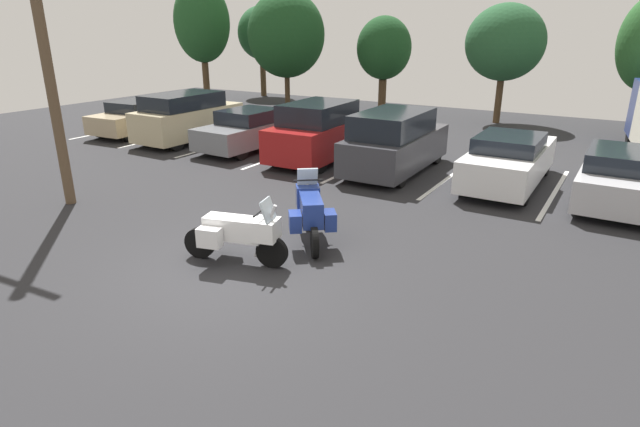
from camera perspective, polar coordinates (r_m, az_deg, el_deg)
The scene contains 17 objects.
ground at distance 9.81m, azimuth -10.24°, elevation -6.49°, with size 44.00×44.00×0.10m, color #262628.
motorcycle_touring at distance 9.82m, azimuth -9.01°, elevation -2.07°, with size 2.07×1.04×1.33m.
motorcycle_second at distance 10.72m, azimuth -1.08°, elevation 0.33°, with size 1.44×1.74×1.42m.
parking_stripes at distance 17.05m, azimuth 4.60°, elevation 5.43°, with size 23.62×5.11×0.01m.
car_tan at distance 23.23m, azimuth -19.10°, elevation 10.01°, with size 2.11×4.53×1.37m.
car_champagne at distance 20.95m, azimuth -14.38°, elevation 10.23°, with size 1.87×4.38×1.86m.
car_grey at distance 19.31m, azimuth -7.43°, elevation 9.17°, with size 1.93×4.75×1.44m.
car_red at distance 17.38m, azimuth -0.03°, elevation 8.95°, with size 2.02×4.43×1.93m.
car_charcoal at distance 16.07m, azimuth 8.25°, elevation 7.77°, with size 1.91×4.56×1.89m.
car_white at distance 15.50m, azimuth 20.09°, elevation 5.55°, with size 1.79×4.73×1.46m.
car_silver at distance 15.15m, azimuth 30.47°, elevation 3.53°, with size 1.92×4.52×1.41m.
utility_pole at distance 14.07m, azimuth -28.26°, elevation 16.77°, with size 1.80×0.25×7.72m.
tree_right at distance 28.85m, azimuth 7.06°, elevation 17.59°, with size 2.88×2.88×4.78m.
tree_rear at distance 25.56m, azimuth 19.71°, elevation 17.29°, with size 3.47×3.47×5.23m.
tree_center_left at distance 32.12m, azimuth -12.88°, elevation 19.84°, with size 3.15×3.15×6.70m.
tree_left at distance 29.39m, azimuth -3.74°, elevation 19.06°, with size 4.13×4.13×6.06m.
tree_far_right at distance 34.28m, azimuth -6.45°, elevation 19.12°, with size 2.96×2.96×5.45m.
Camera 1 is at (5.96, -6.48, 4.27)m, focal length 29.06 mm.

